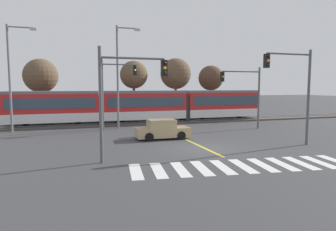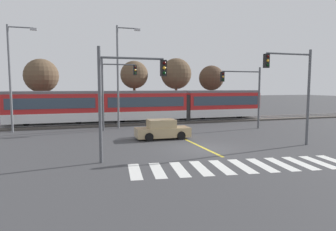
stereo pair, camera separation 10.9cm
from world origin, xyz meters
name	(u,v)px [view 1 (the left image)]	position (x,y,z in m)	size (l,w,h in m)	color
ground_plane	(205,149)	(0.00, 0.00, 0.00)	(200.00, 200.00, 0.00)	#3D3D3F
track_bed	(150,122)	(0.00, 14.54, 0.09)	(120.00, 4.00, 0.18)	#4C4742
rail_near	(152,122)	(0.00, 13.82, 0.23)	(120.00, 0.08, 0.10)	#939399
rail_far	(149,120)	(0.00, 15.26, 0.23)	(120.00, 0.08, 0.10)	#939399
light_rail_tram	(144,105)	(-0.68, 14.53, 2.05)	(28.00, 2.64, 3.43)	silver
crosswalk_stripe_0	(136,171)	(-5.45, -3.81, 0.00)	(0.56, 2.80, 0.01)	silver
crosswalk_stripe_1	(158,170)	(-4.36, -3.95, 0.00)	(0.56, 2.80, 0.01)	silver
crosswalk_stripe_2	(180,169)	(-3.27, -4.09, 0.00)	(0.56, 2.80, 0.01)	silver
crosswalk_stripe_3	(202,168)	(-2.18, -4.23, 0.00)	(0.56, 2.80, 0.01)	silver
crosswalk_stripe_4	(223,167)	(-1.09, -4.38, 0.00)	(0.56, 2.80, 0.01)	silver
crosswalk_stripe_5	(243,166)	(0.00, -4.52, 0.00)	(0.56, 2.80, 0.01)	silver
crosswalk_stripe_6	(263,165)	(1.09, -4.66, 0.00)	(0.56, 2.80, 0.01)	silver
crosswalk_stripe_7	(282,164)	(2.18, -4.80, 0.00)	(0.56, 2.80, 0.01)	silver
crosswalk_stripe_8	(301,163)	(3.27, -4.94, 0.00)	(0.56, 2.80, 0.01)	silver
crosswalk_stripe_9	(319,162)	(4.36, -5.08, 0.00)	(0.56, 2.80, 0.01)	silver
lane_centre_line	(179,136)	(0.00, 5.01, 0.00)	(0.20, 15.06, 0.01)	gold
sedan_crossing	(162,130)	(-1.60, 4.50, 0.70)	(4.25, 2.02, 1.52)	tan
traffic_light_mid_right	(246,88)	(7.52, 7.20, 3.94)	(4.25, 0.38, 5.90)	#515459
traffic_light_near_right	(295,82)	(6.15, -0.94, 4.36)	(3.75, 0.38, 6.58)	#515459
traffic_light_far_left	(114,84)	(-4.60, 10.02, 4.28)	(3.25, 0.38, 6.67)	#515459
traffic_light_near_left	(124,88)	(-5.61, -1.63, 4.01)	(3.75, 0.38, 6.17)	#515459
street_lamp_west	(12,72)	(-13.19, 11.68, 5.34)	(2.45, 0.28, 9.43)	slate
street_lamp_centre	(120,71)	(-3.81, 11.39, 5.53)	(2.32, 0.28, 9.84)	slate
bare_tree_far_west	(41,76)	(-11.59, 19.71, 5.27)	(3.89, 3.89, 7.24)	brown
bare_tree_west	(134,75)	(-1.00, 18.50, 5.45)	(3.36, 3.36, 7.18)	brown
bare_tree_east	(176,74)	(4.53, 18.85, 5.68)	(3.94, 3.94, 7.67)	brown
bare_tree_far_east	(211,78)	(10.11, 20.06, 5.20)	(3.43, 3.43, 6.95)	brown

